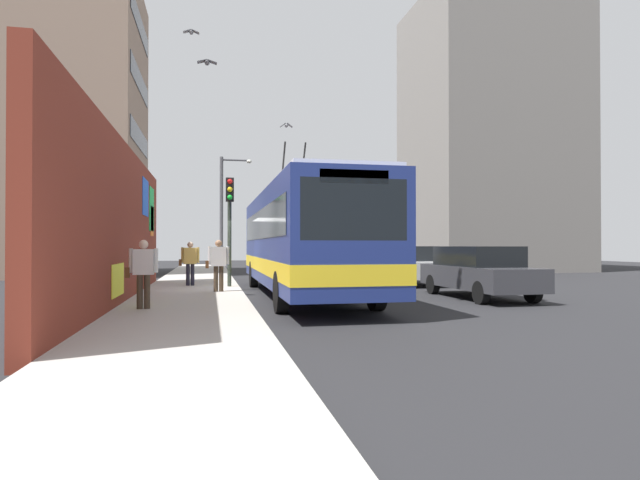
# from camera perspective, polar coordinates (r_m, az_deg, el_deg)

# --- Properties ---
(ground_plane) EXTENTS (80.00, 80.00, 0.00)m
(ground_plane) POSITION_cam_1_polar(r_m,az_deg,el_deg) (18.21, -8.64, -5.66)
(ground_plane) COLOR #232326
(sidewalk_slab) EXTENTS (48.00, 3.20, 0.15)m
(sidewalk_slab) POSITION_cam_1_polar(r_m,az_deg,el_deg) (18.19, -13.70, -5.42)
(sidewalk_slab) COLOR #ADA8A0
(sidewalk_slab) RESTS_ON ground_plane
(graffiti_wall) EXTENTS (15.37, 0.32, 4.32)m
(graffiti_wall) POSITION_cam_1_polar(r_m,az_deg,el_deg) (15.01, -20.77, 1.56)
(graffiti_wall) COLOR maroon
(graffiti_wall) RESTS_ON ground_plane
(building_far_left) EXTENTS (8.44, 8.58, 16.30)m
(building_far_left) POSITION_cam_1_polar(r_m,az_deg,el_deg) (32.50, -26.68, 11.07)
(building_far_left) COLOR gray
(building_far_left) RESTS_ON ground_plane
(building_far_right) EXTENTS (8.35, 9.87, 17.49)m
(building_far_right) POSITION_cam_1_polar(r_m,az_deg,el_deg) (36.89, 17.98, 10.57)
(building_far_right) COLOR gray
(building_far_right) RESTS_ON ground_plane
(city_bus) EXTENTS (12.50, 2.64, 5.13)m
(city_bus) POSITION_cam_1_polar(r_m,az_deg,el_deg) (16.55, -2.04, 0.28)
(city_bus) COLOR navy
(city_bus) RESTS_ON ground_plane
(parked_car_dark_gray) EXTENTS (4.78, 1.80, 1.58)m
(parked_car_dark_gray) POSITION_cam_1_polar(r_m,az_deg,el_deg) (16.74, 16.81, -3.22)
(parked_car_dark_gray) COLOR #38383D
(parked_car_dark_gray) RESTS_ON ground_plane
(parked_car_white) EXTENTS (4.90, 1.93, 1.58)m
(parked_car_white) POSITION_cam_1_polar(r_m,az_deg,el_deg) (22.22, 9.32, -2.59)
(parked_car_white) COLOR white
(parked_car_white) RESTS_ON ground_plane
(parked_car_champagne) EXTENTS (4.79, 1.84, 1.58)m
(parked_car_champagne) POSITION_cam_1_polar(r_m,az_deg,el_deg) (28.37, 4.58, -2.17)
(parked_car_champagne) COLOR #C6B793
(parked_car_champagne) RESTS_ON ground_plane
(pedestrian_at_curb) EXTENTS (0.22, 0.74, 1.63)m
(pedestrian_at_curb) POSITION_cam_1_polar(r_m,az_deg,el_deg) (16.88, -11.01, -2.30)
(pedestrian_at_curb) COLOR #3F3326
(pedestrian_at_curb) RESTS_ON sidewalk_slab
(pedestrian_midblock) EXTENTS (0.22, 0.72, 1.59)m
(pedestrian_midblock) POSITION_cam_1_polar(r_m,az_deg,el_deg) (19.65, -13.97, -2.14)
(pedestrian_midblock) COLOR #1E1E2D
(pedestrian_midblock) RESTS_ON sidewalk_slab
(pedestrian_near_wall) EXTENTS (0.22, 0.72, 1.58)m
(pedestrian_near_wall) POSITION_cam_1_polar(r_m,az_deg,el_deg) (12.73, -18.70, -2.98)
(pedestrian_near_wall) COLOR #3F3326
(pedestrian_near_wall) RESTS_ON sidewalk_slab
(traffic_light) EXTENTS (0.49, 0.28, 3.88)m
(traffic_light) POSITION_cam_1_polar(r_m,az_deg,el_deg) (18.85, -9.80, 2.94)
(traffic_light) COLOR #2D382D
(traffic_light) RESTS_ON sidewalk_slab
(street_lamp) EXTENTS (0.44, 1.67, 6.13)m
(street_lamp) POSITION_cam_1_polar(r_m,az_deg,el_deg) (28.01, -10.28, 3.65)
(street_lamp) COLOR #4C4C51
(street_lamp) RESTS_ON sidewalk_slab
(flying_pigeons) EXTENTS (9.35, 4.28, 2.64)m
(flying_pigeons) POSITION_cam_1_polar(r_m,az_deg,el_deg) (17.59, -8.70, 20.72)
(flying_pigeons) COLOR #47474C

